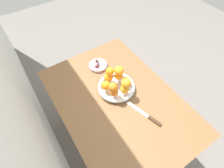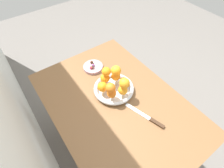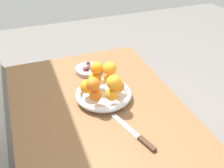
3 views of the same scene
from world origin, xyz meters
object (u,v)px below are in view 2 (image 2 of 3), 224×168
at_px(dining_table, 115,109).
at_px(knife, 148,117).
at_px(orange_0, 103,87).
at_px(orange_3, 124,82).
at_px(orange_7, 110,88).
at_px(orange_9, 124,83).
at_px(fruit_bowl, 114,89).
at_px(orange_2, 123,90).
at_px(orange_4, 116,76).
at_px(orange_6, 106,72).
at_px(candy_ball_4, 93,65).
at_px(candy_ball_0, 93,65).
at_px(orange_1, 112,93).
at_px(candy_ball_1, 93,68).
at_px(candy_ball_2, 93,65).
at_px(candy_dish, 93,67).
at_px(orange_8, 116,71).
at_px(candy_ball_3, 91,68).
at_px(orange_5, 105,78).
at_px(candy_ball_6, 92,62).
at_px(candy_ball_5, 92,66).

height_order(dining_table, knife, knife).
height_order(orange_0, orange_3, orange_0).
relative_size(orange_7, orange_9, 0.95).
height_order(fruit_bowl, orange_2, orange_2).
height_order(orange_4, orange_6, orange_6).
xyz_separation_m(orange_4, candy_ball_4, (0.22, 0.05, -0.04)).
relative_size(fruit_bowl, orange_4, 4.22).
bearing_deg(orange_0, candy_ball_0, -17.30).
xyz_separation_m(orange_1, orange_9, (-0.02, -0.08, 0.06)).
height_order(orange_0, orange_2, orange_0).
distance_m(orange_6, candy_ball_4, 0.22).
height_order(orange_1, orange_7, orange_7).
relative_size(candy_ball_1, candy_ball_2, 0.84).
bearing_deg(candy_ball_2, orange_0, 163.25).
bearing_deg(orange_4, fruit_bowl, 133.08).
height_order(orange_1, orange_6, orange_6).
bearing_deg(orange_6, candy_dish, -3.48).
xyz_separation_m(orange_8, candy_ball_3, (0.21, 0.07, -0.10)).
relative_size(candy_dish, candy_ball_1, 8.42).
distance_m(candy_dish, knife, 0.55).
distance_m(orange_1, candy_ball_0, 0.33).
xyz_separation_m(candy_ball_0, knife, (-0.55, -0.04, -0.03)).
bearing_deg(candy_dish, knife, -175.75).
distance_m(candy_dish, orange_4, 0.23).
relative_size(orange_3, candy_ball_3, 2.85).
height_order(orange_5, candy_ball_6, orange_5).
distance_m(candy_dish, orange_5, 0.20).
relative_size(candy_ball_2, candy_ball_4, 1.19).
bearing_deg(candy_ball_6, candy_ball_0, 167.69).
distance_m(orange_4, orange_9, 0.14).
bearing_deg(candy_ball_3, orange_5, -178.27).
height_order(orange_5, orange_9, orange_9).
xyz_separation_m(candy_ball_0, candy_ball_4, (-0.00, 0.00, -0.00)).
relative_size(orange_2, candy_ball_6, 2.85).
bearing_deg(candy_ball_1, orange_2, -174.97).
distance_m(orange_2, orange_3, 0.07).
xyz_separation_m(candy_ball_3, candy_ball_6, (0.05, -0.03, 0.00)).
relative_size(orange_6, orange_8, 0.92).
height_order(candy_ball_1, candy_ball_4, same).
bearing_deg(candy_ball_0, candy_ball_1, 149.67).
height_order(candy_dish, orange_5, orange_5).
bearing_deg(fruit_bowl, orange_3, -106.92).
xyz_separation_m(orange_0, knife, (-0.30, -0.11, -0.07)).
relative_size(orange_5, candy_ball_5, 4.08).
bearing_deg(orange_1, candy_ball_0, -10.52).
height_order(dining_table, orange_2, orange_2).
height_order(candy_ball_4, candy_ball_6, candy_ball_6).
bearing_deg(candy_ball_4, orange_6, 176.30).
height_order(orange_4, candy_ball_1, orange_4).
xyz_separation_m(orange_1, candy_ball_6, (0.34, -0.06, -0.04)).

